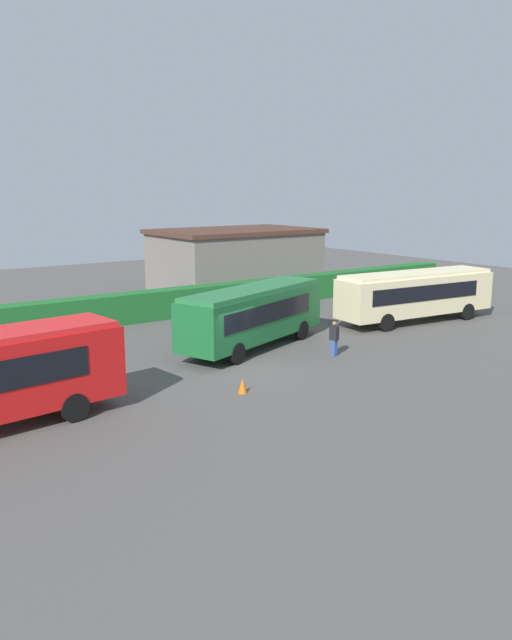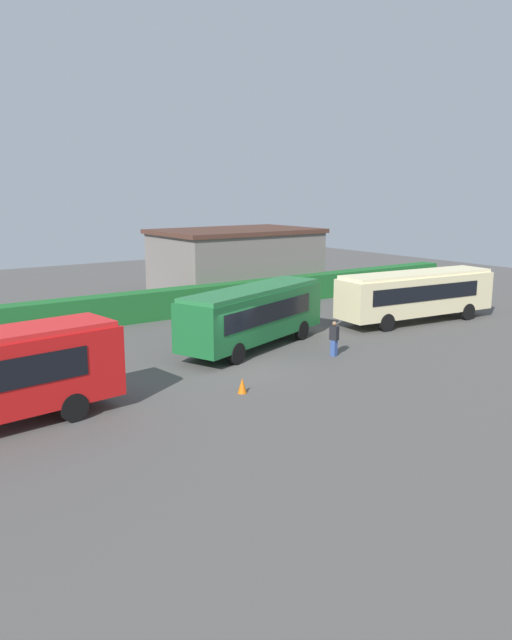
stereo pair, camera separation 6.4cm
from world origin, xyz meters
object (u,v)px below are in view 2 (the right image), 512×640
object	(u,v)px
person_center	(369,300)
bus_cream	(416,293)
person_right	(422,296)
traffic_cone	(242,386)
person_left	(334,338)
bus_green	(253,313)

from	to	relation	value
person_center	bus_cream	bearing A→B (deg)	-56.91
person_center	person_right	size ratio (longest dim) A/B	1.04
traffic_cone	person_left	bearing A→B (deg)	17.09
bus_green	person_center	size ratio (longest dim) A/B	5.58
bus_green	person_center	bearing A→B (deg)	-5.02
bus_cream	person_left	world-z (taller)	bus_cream
person_left	bus_green	bearing A→B (deg)	-70.66
person_right	traffic_cone	world-z (taller)	person_right
person_center	person_right	distance (m)	4.06
bus_cream	person_right	bearing A→B (deg)	40.82
bus_cream	person_left	size ratio (longest dim) A/B	6.27
person_center	traffic_cone	world-z (taller)	person_center
person_right	bus_cream	bearing A→B (deg)	130.59
person_center	traffic_cone	bearing A→B (deg)	-124.64
bus_green	person_right	xyz separation A→B (m)	(14.96, 1.98, -0.89)
bus_cream	person_center	size ratio (longest dim) A/B	6.11
person_center	person_right	xyz separation A→B (m)	(3.95, -0.94, -0.04)
person_left	person_center	size ratio (longest dim) A/B	0.97
bus_cream	person_left	bearing A→B (deg)	-156.04
bus_green	bus_cream	distance (m)	11.40
bus_green	person_center	distance (m)	11.42
bus_cream	bus_green	bearing A→B (deg)	-176.47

